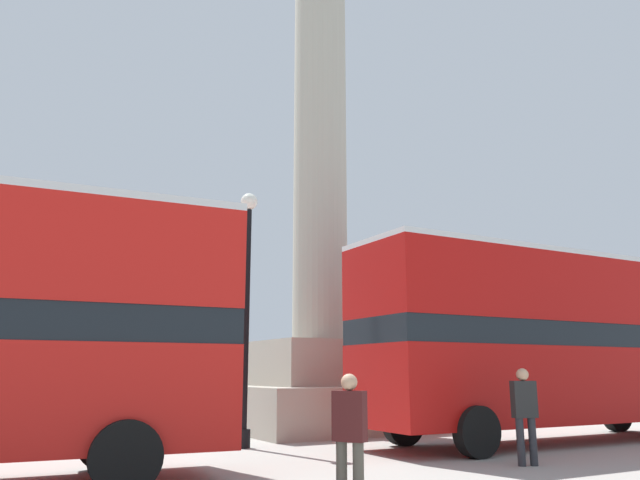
% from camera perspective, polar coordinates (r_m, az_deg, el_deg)
% --- Properties ---
extents(ground_plane, '(200.00, 200.00, 0.00)m').
position_cam_1_polar(ground_plane, '(18.93, 0.00, -16.97)').
color(ground_plane, '#9E9B93').
extents(monument_column, '(5.36, 5.36, 21.41)m').
position_cam_1_polar(monument_column, '(19.46, 0.00, 2.30)').
color(monument_column, '#A39E8E').
rests_on(monument_column, ground_plane).
extents(bus_a, '(10.68, 2.88, 4.47)m').
position_cam_1_polar(bus_a, '(16.59, 20.57, -8.41)').
color(bus_a, '#A80F0C').
rests_on(bus_a, ground_plane).
extents(equestrian_statue, '(4.02, 3.09, 6.23)m').
position_cam_1_polar(equestrian_statue, '(27.91, 14.29, -11.48)').
color(equestrian_statue, '#A39E8E').
rests_on(equestrian_statue, ground_plane).
extents(street_lamp, '(0.40, 0.40, 5.84)m').
position_cam_1_polar(street_lamp, '(14.59, -6.73, -5.89)').
color(street_lamp, black).
rests_on(street_lamp, ground_plane).
extents(pedestrian_near_lamp, '(0.48, 0.30, 1.71)m').
position_cam_1_polar(pedestrian_near_lamp, '(12.31, 18.20, -14.59)').
color(pedestrian_near_lamp, '#28282D').
rests_on(pedestrian_near_lamp, ground_plane).
extents(pedestrian_by_plinth, '(0.38, 0.45, 1.62)m').
position_cam_1_polar(pedestrian_by_plinth, '(8.21, 2.72, -17.21)').
color(pedestrian_by_plinth, '#4C473D').
rests_on(pedestrian_by_plinth, ground_plane).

